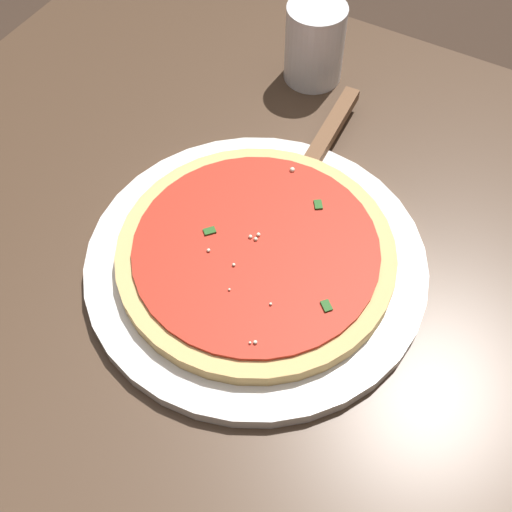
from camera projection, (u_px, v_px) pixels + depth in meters
ground_plane at (241, 471)px, 1.30m from camera, size 5.00×5.00×0.00m
restaurant_table at (232, 315)px, 0.82m from camera, size 0.86×0.90×0.73m
serving_plate at (256, 263)px, 0.69m from camera, size 0.35×0.35×0.02m
pizza at (256, 253)px, 0.68m from camera, size 0.28×0.28×0.02m
pizza_server at (319, 150)px, 0.77m from camera, size 0.22×0.08×0.01m
cup_tall_drink at (315, 43)px, 0.83m from camera, size 0.07×0.07×0.10m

